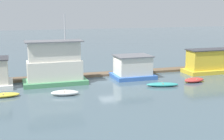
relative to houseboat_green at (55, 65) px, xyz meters
name	(u,v)px	position (x,y,z in m)	size (l,w,h in m)	color
ground_plane	(110,80)	(6.71, 0.16, -2.25)	(200.00, 200.00, 0.00)	#475B66
dock_walkway	(103,74)	(6.71, 2.94, -2.10)	(42.40, 1.87, 0.30)	brown
houseboat_green	(55,65)	(0.00, 0.00, 0.00)	(7.27, 3.50, 8.02)	#4C9360
houseboat_blue	(133,67)	(9.84, 0.31, -0.91)	(5.08, 4.11, 2.88)	#3866B7
houseboat_yellow	(209,62)	(20.98, 0.03, -0.73)	(6.96, 3.21, 3.27)	gold
dinghy_yellow	(4,95)	(-5.65, -4.07, -2.04)	(3.13, 1.19, 0.42)	yellow
dinghy_white	(65,93)	(0.25, -5.29, -1.98)	(2.96, 1.66, 0.54)	white
dinghy_teal	(162,84)	(11.38, -4.95, -2.03)	(3.82, 2.05, 0.43)	teal
dinghy_red	(194,80)	(15.98, -4.19, -2.00)	(2.81, 1.77, 0.50)	red
mooring_post_far_right	(122,70)	(8.88, 1.76, -1.53)	(0.25, 0.25, 1.44)	brown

